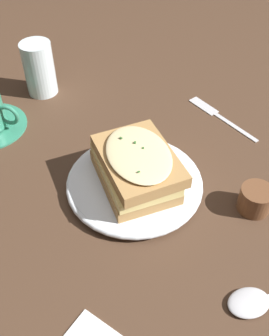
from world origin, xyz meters
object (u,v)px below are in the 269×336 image
object	(u,v)px
sandwich	(136,167)
condiment_pot	(255,199)
spoon	(255,301)
water_glass	(39,69)
dinner_plate	(134,183)
fork	(215,113)

from	to	relation	value
sandwich	condiment_pot	bearing A→B (deg)	31.06
spoon	water_glass	bearing A→B (deg)	18.99
spoon	condiment_pot	size ratio (longest dim) A/B	3.07
water_glass	spoon	bearing A→B (deg)	-9.45
sandwich	spoon	xyz separation A→B (m)	(0.26, -0.04, -0.05)
dinner_plate	spoon	bearing A→B (deg)	-7.97
spoon	fork	bearing A→B (deg)	-18.29
spoon	condiment_pot	bearing A→B (deg)	-28.48
spoon	condiment_pot	distance (m)	0.17
dinner_plate	water_glass	distance (m)	0.35
sandwich	water_glass	size ratio (longest dim) A/B	1.65
fork	spoon	distance (m)	0.41
sandwich	dinner_plate	bearing A→B (deg)	-155.34
water_glass	condiment_pot	size ratio (longest dim) A/B	2.18
dinner_plate	fork	bearing A→B (deg)	94.74
sandwich	condiment_pot	distance (m)	0.20
fork	condiment_pot	size ratio (longest dim) A/B	3.39
sandwich	spoon	world-z (taller)	sandwich
sandwich	condiment_pot	xyz separation A→B (m)	(0.17, 0.10, -0.03)
dinner_plate	spoon	xyz separation A→B (m)	(0.26, -0.04, -0.01)
water_glass	condiment_pot	world-z (taller)	water_glass
sandwich	water_glass	distance (m)	0.35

